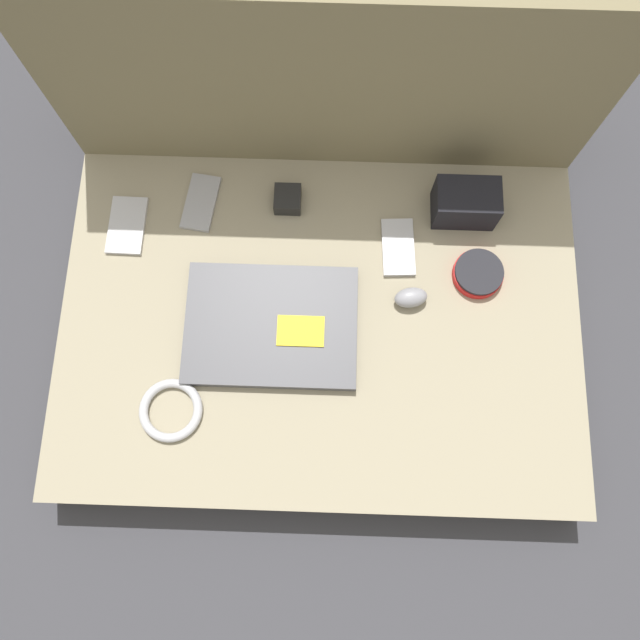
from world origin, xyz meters
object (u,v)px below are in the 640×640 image
(computer_mouse, at_px, (411,298))
(charger_brick, at_px, (288,199))
(speaker_puck, at_px, (478,273))
(camera_pouch, at_px, (466,203))
(laptop, at_px, (271,326))
(phone_small, at_px, (398,247))
(phone_silver, at_px, (201,203))
(phone_black, at_px, (127,225))

(computer_mouse, xyz_separation_m, charger_brick, (-0.25, 0.20, -0.00))
(speaker_puck, height_order, camera_pouch, camera_pouch)
(laptop, distance_m, computer_mouse, 0.28)
(phone_small, distance_m, charger_brick, 0.24)
(phone_silver, xyz_separation_m, phone_black, (-0.15, -0.06, 0.00))
(phone_black, height_order, phone_small, phone_small)
(phone_small, relative_size, camera_pouch, 0.98)
(phone_small, bearing_deg, computer_mouse, -81.04)
(laptop, distance_m, phone_small, 0.30)
(speaker_puck, xyz_separation_m, camera_pouch, (-0.03, 0.14, 0.03))
(laptop, xyz_separation_m, computer_mouse, (0.27, 0.06, 0.01))
(laptop, xyz_separation_m, phone_silver, (-0.16, 0.26, -0.01))
(computer_mouse, distance_m, phone_silver, 0.47)
(computer_mouse, height_order, charger_brick, computer_mouse)
(phone_small, distance_m, camera_pouch, 0.16)
(phone_silver, height_order, charger_brick, charger_brick)
(phone_black, bearing_deg, laptop, -32.59)
(computer_mouse, height_order, speaker_puck, computer_mouse)
(laptop, xyz_separation_m, camera_pouch, (0.38, 0.26, 0.03))
(laptop, bearing_deg, camera_pouch, 34.61)
(phone_small, bearing_deg, speaker_puck, -21.51)
(computer_mouse, relative_size, phone_black, 0.56)
(laptop, xyz_separation_m, speaker_puck, (0.40, 0.12, 0.00))
(phone_silver, height_order, camera_pouch, camera_pouch)
(laptop, bearing_deg, speaker_puck, 16.81)
(speaker_puck, bearing_deg, phone_small, 161.32)
(speaker_puck, height_order, phone_silver, speaker_puck)
(phone_black, relative_size, camera_pouch, 1.00)
(speaker_puck, relative_size, phone_small, 0.81)
(phone_small, bearing_deg, charger_brick, 154.81)
(phone_silver, distance_m, charger_brick, 0.18)
(phone_small, height_order, camera_pouch, camera_pouch)
(phone_silver, distance_m, phone_small, 0.41)
(speaker_puck, distance_m, phone_small, 0.17)
(phone_silver, bearing_deg, phone_small, -4.17)
(laptop, relative_size, computer_mouse, 4.69)
(computer_mouse, relative_size, charger_brick, 1.23)
(computer_mouse, distance_m, charger_brick, 0.32)
(computer_mouse, relative_size, phone_small, 0.57)
(phone_silver, distance_m, camera_pouch, 0.54)
(camera_pouch, distance_m, charger_brick, 0.36)
(phone_black, bearing_deg, phone_silver, 21.99)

